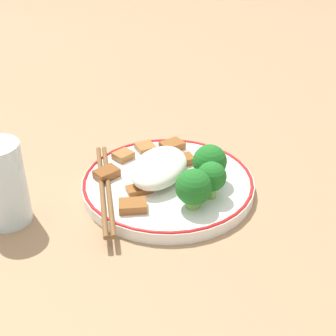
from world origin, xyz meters
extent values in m
plane|color=#9E7A56|center=(0.00, 0.00, 0.00)|extent=(3.00, 3.00, 0.00)
cylinder|color=white|center=(0.00, 0.00, 0.01)|extent=(0.25, 0.25, 0.02)
torus|color=red|center=(0.00, 0.00, 0.02)|extent=(0.25, 0.25, 0.00)
ellipsoid|color=white|center=(0.00, -0.01, 0.03)|extent=(0.11, 0.07, 0.04)
cylinder|color=#72AD4C|center=(0.05, 0.05, 0.02)|extent=(0.02, 0.02, 0.01)
sphere|color=#1E6B23|center=(0.05, 0.05, 0.05)|extent=(0.05, 0.05, 0.05)
cylinder|color=#72AD4C|center=(0.02, 0.07, 0.03)|extent=(0.01, 0.01, 0.02)
sphere|color=#1E6B23|center=(0.02, 0.07, 0.05)|extent=(0.04, 0.04, 0.04)
cylinder|color=#72AD4C|center=(-0.02, 0.06, 0.02)|extent=(0.01, 0.01, 0.02)
sphere|color=#1E6B23|center=(-0.02, 0.06, 0.05)|extent=(0.05, 0.05, 0.05)
cube|color=brown|center=(0.08, -0.02, 0.02)|extent=(0.04, 0.04, 0.01)
cube|color=brown|center=(0.04, -0.03, 0.02)|extent=(0.04, 0.04, 0.01)
cube|color=#9E6633|center=(-0.07, -0.07, 0.02)|extent=(0.04, 0.04, 0.01)
cube|color=#9E6633|center=(-0.03, -0.09, 0.02)|extent=(0.04, 0.03, 0.01)
cube|color=brown|center=(0.03, -0.09, 0.02)|extent=(0.04, 0.04, 0.01)
cube|color=brown|center=(-0.05, 0.01, 0.02)|extent=(0.04, 0.04, 0.01)
cube|color=brown|center=(-0.09, -0.03, 0.02)|extent=(0.04, 0.04, 0.01)
cube|color=brown|center=(-0.03, -0.03, 0.02)|extent=(0.05, 0.04, 0.01)
cylinder|color=brown|center=(0.06, -0.08, 0.02)|extent=(0.19, 0.12, 0.01)
cylinder|color=brown|center=(0.05, -0.07, 0.02)|extent=(0.19, 0.12, 0.01)
cylinder|color=silver|center=(0.14, -0.17, 0.06)|extent=(0.06, 0.06, 0.11)
camera|label=1|loc=(0.53, 0.20, 0.38)|focal=50.00mm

